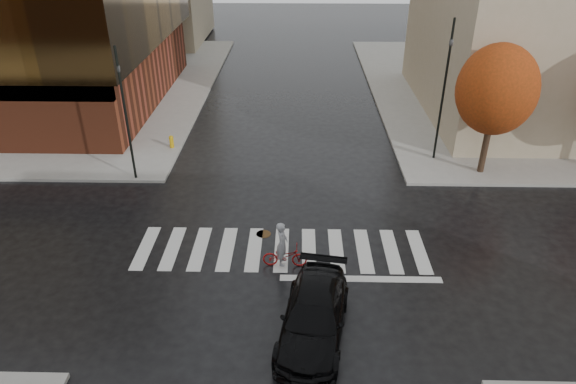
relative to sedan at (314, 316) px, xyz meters
name	(u,v)px	position (x,y,z in m)	size (l,w,h in m)	color
ground	(281,257)	(-1.19, 4.06, -0.71)	(120.00, 120.00, 0.00)	black
sidewalk_nw	(14,87)	(-22.19, 25.06, -0.63)	(30.00, 30.00, 0.15)	gray
sidewalk_ne	(573,91)	(19.81, 25.06, -0.63)	(30.00, 30.00, 0.15)	gray
crosswalk	(282,249)	(-1.19, 4.56, -0.70)	(12.00, 3.00, 0.01)	silver
tree_ne_a	(497,90)	(8.81, 11.46, 3.75)	(3.80, 3.80, 6.50)	black
sedan	(314,316)	(0.00, 0.00, 0.00)	(1.98, 4.87, 1.41)	black
cyclist	(284,252)	(-1.06, 3.52, -0.05)	(1.70, 0.66, 1.92)	maroon
traffic_light_nw	(125,108)	(-8.70, 10.36, 3.10)	(0.20, 0.18, 6.56)	black
traffic_light_ne	(445,82)	(6.79, 13.06, 3.60)	(0.20, 0.22, 7.31)	black
fire_hydrant	(171,141)	(-7.69, 14.06, -0.16)	(0.26, 0.26, 0.72)	#C7960B
manhole	(264,234)	(-1.98, 5.65, -0.70)	(0.62, 0.62, 0.01)	#51381D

